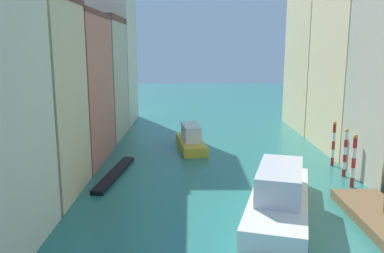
{
  "coord_description": "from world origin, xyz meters",
  "views": [
    {
      "loc": [
        -2.72,
        -14.24,
        10.13
      ],
      "look_at": [
        -2.47,
        29.26,
        1.5
      ],
      "focal_mm": 36.91,
      "sensor_mm": 36.0,
      "label": 1
    }
  ],
  "objects_px": {
    "mooring_pole_1": "(345,152)",
    "mooring_pole_2": "(334,143)",
    "mooring_pole_0": "(354,160)",
    "gondola_black": "(115,174)",
    "vaporetto_white": "(279,196)",
    "motorboat_0": "(191,139)",
    "waterfront_dock": "(380,217)"
  },
  "relations": [
    {
      "from": "vaporetto_white",
      "to": "gondola_black",
      "type": "bearing_deg",
      "value": 147.55
    },
    {
      "from": "vaporetto_white",
      "to": "motorboat_0",
      "type": "xyz_separation_m",
      "value": [
        -5.46,
        16.31,
        -0.2
      ]
    },
    {
      "from": "mooring_pole_1",
      "to": "gondola_black",
      "type": "height_order",
      "value": "mooring_pole_1"
    },
    {
      "from": "mooring_pole_1",
      "to": "vaporetto_white",
      "type": "xyz_separation_m",
      "value": [
        -6.83,
        -7.16,
        -0.88
      ]
    },
    {
      "from": "gondola_black",
      "to": "mooring_pole_1",
      "type": "bearing_deg",
      "value": -0.75
    },
    {
      "from": "mooring_pole_1",
      "to": "mooring_pole_2",
      "type": "distance_m",
      "value": 2.96
    },
    {
      "from": "mooring_pole_1",
      "to": "gondola_black",
      "type": "xyz_separation_m",
      "value": [
        -18.47,
        0.24,
        -1.84
      ]
    },
    {
      "from": "mooring_pole_0",
      "to": "gondola_black",
      "type": "relative_size",
      "value": 0.45
    },
    {
      "from": "mooring_pole_1",
      "to": "motorboat_0",
      "type": "distance_m",
      "value": 15.36
    },
    {
      "from": "gondola_black",
      "to": "motorboat_0",
      "type": "bearing_deg",
      "value": 55.26
    },
    {
      "from": "mooring_pole_2",
      "to": "motorboat_0",
      "type": "bearing_deg",
      "value": 153.45
    },
    {
      "from": "mooring_pole_1",
      "to": "motorboat_0",
      "type": "height_order",
      "value": "mooring_pole_1"
    },
    {
      "from": "vaporetto_white",
      "to": "gondola_black",
      "type": "xyz_separation_m",
      "value": [
        -11.64,
        7.4,
        -0.96
      ]
    },
    {
      "from": "mooring_pole_1",
      "to": "gondola_black",
      "type": "relative_size",
      "value": 0.44
    },
    {
      "from": "mooring_pole_1",
      "to": "mooring_pole_2",
      "type": "relative_size",
      "value": 0.99
    },
    {
      "from": "mooring_pole_2",
      "to": "gondola_black",
      "type": "xyz_separation_m",
      "value": [
        -18.59,
        -2.71,
        -1.86
      ]
    },
    {
      "from": "waterfront_dock",
      "to": "mooring_pole_0",
      "type": "height_order",
      "value": "mooring_pole_0"
    },
    {
      "from": "waterfront_dock",
      "to": "gondola_black",
      "type": "xyz_separation_m",
      "value": [
        -17.41,
        8.7,
        -0.13
      ]
    },
    {
      "from": "gondola_black",
      "to": "motorboat_0",
      "type": "xyz_separation_m",
      "value": [
        6.18,
        8.91,
        0.76
      ]
    },
    {
      "from": "waterfront_dock",
      "to": "mooring_pole_0",
      "type": "xyz_separation_m",
      "value": [
        0.7,
        5.95,
        1.77
      ]
    },
    {
      "from": "gondola_black",
      "to": "motorboat_0",
      "type": "height_order",
      "value": "motorboat_0"
    },
    {
      "from": "mooring_pole_2",
      "to": "mooring_pole_0",
      "type": "bearing_deg",
      "value": -94.97
    },
    {
      "from": "vaporetto_white",
      "to": "mooring_pole_0",
      "type": "bearing_deg",
      "value": 35.68
    },
    {
      "from": "mooring_pole_1",
      "to": "motorboat_0",
      "type": "relative_size",
      "value": 0.5
    },
    {
      "from": "mooring_pole_0",
      "to": "motorboat_0",
      "type": "xyz_separation_m",
      "value": [
        -11.93,
        11.67,
        -1.13
      ]
    },
    {
      "from": "mooring_pole_0",
      "to": "gondola_black",
      "type": "distance_m",
      "value": 18.42
    },
    {
      "from": "mooring_pole_0",
      "to": "mooring_pole_2",
      "type": "bearing_deg",
      "value": 85.03
    },
    {
      "from": "waterfront_dock",
      "to": "mooring_pole_0",
      "type": "distance_m",
      "value": 6.24
    },
    {
      "from": "mooring_pole_2",
      "to": "vaporetto_white",
      "type": "xyz_separation_m",
      "value": [
        -6.95,
        -10.11,
        -0.9
      ]
    },
    {
      "from": "motorboat_0",
      "to": "mooring_pole_1",
      "type": "bearing_deg",
      "value": -36.68
    },
    {
      "from": "waterfront_dock",
      "to": "motorboat_0",
      "type": "xyz_separation_m",
      "value": [
        -11.23,
        17.61,
        0.63
      ]
    },
    {
      "from": "motorboat_0",
      "to": "vaporetto_white",
      "type": "bearing_deg",
      "value": -71.49
    }
  ]
}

